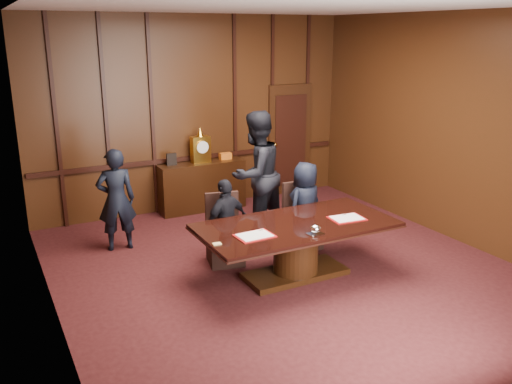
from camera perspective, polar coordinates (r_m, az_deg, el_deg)
room at (r=7.05m, az=4.08°, el=4.50°), size 7.00×7.04×3.50m
sideboard at (r=10.04m, az=-5.74°, el=0.83°), size 1.60×0.45×1.54m
conference_table at (r=7.26m, az=4.23°, el=-5.17°), size 2.62×1.32×0.76m
folder_left at (r=6.71m, az=-0.14°, el=-4.62°), size 0.47×0.35×0.02m
folder_right at (r=7.42m, az=9.54°, el=-2.74°), size 0.49×0.37×0.02m
inkstand at (r=6.80m, az=6.28°, el=-4.01°), size 0.20×0.14×0.12m
notepad at (r=6.47m, az=-4.13°, el=-5.47°), size 0.11×0.08×0.01m
chair_left at (r=7.77m, az=-3.29°, el=-5.36°), size 0.57×0.57×0.99m
chair_right at (r=8.35m, az=4.84°, el=-3.82°), size 0.49×0.49×0.99m
signatory_left at (r=7.59m, az=-3.13°, el=-3.23°), size 0.79×0.51×1.25m
signatory_right at (r=8.17m, az=5.19°, el=-1.48°), size 0.76×0.61×1.35m
witness_left at (r=8.34m, az=-14.50°, el=-0.79°), size 0.61×0.44×1.56m
witness_right at (r=8.61m, az=0.01°, el=1.88°), size 1.19×1.07×2.02m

